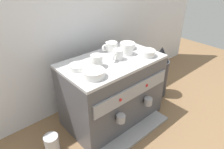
# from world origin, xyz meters

# --- Properties ---
(ground_plane) EXTENTS (4.00, 4.00, 0.00)m
(ground_plane) POSITION_xyz_m (0.00, 0.00, 0.00)
(ground_plane) COLOR brown
(tiled_backsplash_wall) EXTENTS (2.80, 0.03, 1.03)m
(tiled_backsplash_wall) POSITION_xyz_m (0.00, 0.33, 0.52)
(tiled_backsplash_wall) COLOR silver
(tiled_backsplash_wall) RESTS_ON ground_plane
(espresso_machine) EXTENTS (0.68, 0.50, 0.48)m
(espresso_machine) POSITION_xyz_m (0.00, -0.00, 0.24)
(espresso_machine) COLOR #4C4C51
(espresso_machine) RESTS_ON ground_plane
(ceramic_cup_0) EXTENTS (0.12, 0.08, 0.06)m
(ceramic_cup_0) POSITION_xyz_m (0.09, 0.12, 0.51)
(ceramic_cup_0) COLOR white
(ceramic_cup_0) RESTS_ON espresso_machine
(ceramic_cup_1) EXTENTS (0.08, 0.12, 0.07)m
(ceramic_cup_1) POSITION_xyz_m (0.14, 0.00, 0.52)
(ceramic_cup_1) COLOR white
(ceramic_cup_1) RESTS_ON espresso_machine
(ceramic_cup_2) EXTENTS (0.08, 0.11, 0.08)m
(ceramic_cup_2) POSITION_xyz_m (-0.13, -0.00, 0.52)
(ceramic_cup_2) COLOR white
(ceramic_cup_2) RESTS_ON espresso_machine
(ceramic_cup_3) EXTENTS (0.10, 0.07, 0.07)m
(ceramic_cup_3) POSITION_xyz_m (0.03, -0.02, 0.51)
(ceramic_cup_3) COLOR white
(ceramic_cup_3) RESTS_ON espresso_machine
(ceramic_bowl_0) EXTENTS (0.10, 0.10, 0.03)m
(ceramic_bowl_0) POSITION_xyz_m (-0.24, 0.04, 0.49)
(ceramic_bowl_0) COLOR white
(ceramic_bowl_0) RESTS_ON espresso_machine
(ceramic_bowl_1) EXTENTS (0.13, 0.13, 0.04)m
(ceramic_bowl_1) POSITION_xyz_m (-0.22, -0.10, 0.50)
(ceramic_bowl_1) COLOR white
(ceramic_bowl_1) RESTS_ON espresso_machine
(ceramic_bowl_2) EXTENTS (0.11, 0.11, 0.04)m
(ceramic_bowl_2) POSITION_xyz_m (0.22, -0.11, 0.50)
(ceramic_bowl_2) COLOR white
(ceramic_bowl_2) RESTS_ON espresso_machine
(ceramic_bowl_3) EXTENTS (0.11, 0.11, 0.04)m
(ceramic_bowl_3) POSITION_xyz_m (0.21, 0.07, 0.50)
(ceramic_bowl_3) COLOR white
(ceramic_bowl_3) RESTS_ON espresso_machine
(coffee_grinder) EXTENTS (0.15, 0.15, 0.44)m
(coffee_grinder) POSITION_xyz_m (0.51, -0.03, 0.21)
(coffee_grinder) COLOR #333338
(coffee_grinder) RESTS_ON ground_plane
(milk_pitcher) EXTENTS (0.09, 0.09, 0.14)m
(milk_pitcher) POSITION_xyz_m (-0.49, -0.01, 0.07)
(milk_pitcher) COLOR #B7B7BC
(milk_pitcher) RESTS_ON ground_plane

